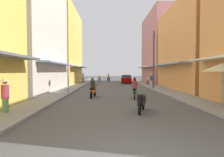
{
  "coord_description": "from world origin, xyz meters",
  "views": [
    {
      "loc": [
        -0.73,
        -3.78,
        2.01
      ],
      "look_at": [
        -0.29,
        18.35,
        1.18
      ],
      "focal_mm": 29.54,
      "sensor_mm": 36.0,
      "label": 1
    }
  ],
  "objects_px": {
    "motorbike_black": "(142,102)",
    "motorbike_green": "(135,89)",
    "vendor_umbrella": "(223,67)",
    "utility_pole": "(154,60)",
    "motorbike_maroon": "(109,78)",
    "pedestrian_far": "(151,79)",
    "parked_car": "(126,79)",
    "motorbike_silver": "(99,77)",
    "pedestrian_foreground": "(5,94)",
    "motorbike_orange": "(93,89)",
    "street_sign_no_entry": "(68,75)",
    "pedestrian_midway": "(83,77)",
    "pedestrian_crossing": "(148,80)"
  },
  "relations": [
    {
      "from": "street_sign_no_entry",
      "to": "motorbike_maroon",
      "type": "bearing_deg",
      "value": 80.7
    },
    {
      "from": "parked_car",
      "to": "pedestrian_crossing",
      "type": "relative_size",
      "value": 2.65
    },
    {
      "from": "pedestrian_midway",
      "to": "motorbike_green",
      "type": "bearing_deg",
      "value": -71.42
    },
    {
      "from": "motorbike_maroon",
      "to": "pedestrian_far",
      "type": "height_order",
      "value": "pedestrian_far"
    },
    {
      "from": "motorbike_green",
      "to": "pedestrian_crossing",
      "type": "bearing_deg",
      "value": 73.78
    },
    {
      "from": "vendor_umbrella",
      "to": "utility_pole",
      "type": "relative_size",
      "value": 0.38
    },
    {
      "from": "motorbike_orange",
      "to": "street_sign_no_entry",
      "type": "relative_size",
      "value": 0.68
    },
    {
      "from": "pedestrian_far",
      "to": "vendor_umbrella",
      "type": "bearing_deg",
      "value": -90.21
    },
    {
      "from": "motorbike_green",
      "to": "pedestrian_foreground",
      "type": "height_order",
      "value": "pedestrian_foreground"
    },
    {
      "from": "motorbike_silver",
      "to": "vendor_umbrella",
      "type": "relative_size",
      "value": 0.72
    },
    {
      "from": "pedestrian_crossing",
      "to": "motorbike_black",
      "type": "bearing_deg",
      "value": -103.07
    },
    {
      "from": "motorbike_maroon",
      "to": "utility_pole",
      "type": "distance_m",
      "value": 18.5
    },
    {
      "from": "motorbike_silver",
      "to": "pedestrian_far",
      "type": "bearing_deg",
      "value": -63.08
    },
    {
      "from": "utility_pole",
      "to": "vendor_umbrella",
      "type": "bearing_deg",
      "value": -85.64
    },
    {
      "from": "pedestrian_foreground",
      "to": "pedestrian_far",
      "type": "xyz_separation_m",
      "value": [
        10.81,
        17.03,
        0.01
      ]
    },
    {
      "from": "motorbike_maroon",
      "to": "vendor_umbrella",
      "type": "xyz_separation_m",
      "value": [
        5.92,
        -28.79,
        1.53
      ]
    },
    {
      "from": "motorbike_maroon",
      "to": "motorbike_green",
      "type": "bearing_deg",
      "value": -85.51
    },
    {
      "from": "parked_car",
      "to": "pedestrian_midway",
      "type": "height_order",
      "value": "pedestrian_midway"
    },
    {
      "from": "motorbike_maroon",
      "to": "street_sign_no_entry",
      "type": "xyz_separation_m",
      "value": [
        -3.59,
        -21.91,
        1.01
      ]
    },
    {
      "from": "motorbike_silver",
      "to": "pedestrian_foreground",
      "type": "bearing_deg",
      "value": -94.84
    },
    {
      "from": "pedestrian_far",
      "to": "pedestrian_crossing",
      "type": "distance_m",
      "value": 1.24
    },
    {
      "from": "motorbike_maroon",
      "to": "motorbike_black",
      "type": "distance_m",
      "value": 29.37
    },
    {
      "from": "motorbike_black",
      "to": "motorbike_green",
      "type": "distance_m",
      "value": 4.79
    },
    {
      "from": "pedestrian_crossing",
      "to": "street_sign_no_entry",
      "type": "distance_m",
      "value": 14.04
    },
    {
      "from": "motorbike_black",
      "to": "utility_pole",
      "type": "relative_size",
      "value": 0.27
    },
    {
      "from": "parked_car",
      "to": "pedestrian_foreground",
      "type": "distance_m",
      "value": 24.7
    },
    {
      "from": "motorbike_orange",
      "to": "motorbike_green",
      "type": "bearing_deg",
      "value": -8.17
    },
    {
      "from": "pedestrian_far",
      "to": "motorbike_silver",
      "type": "bearing_deg",
      "value": 116.92
    },
    {
      "from": "motorbike_maroon",
      "to": "pedestrian_far",
      "type": "distance_m",
      "value": 14.0
    },
    {
      "from": "pedestrian_foreground",
      "to": "pedestrian_crossing",
      "type": "relative_size",
      "value": 1.07
    },
    {
      "from": "motorbike_maroon",
      "to": "parked_car",
      "type": "distance_m",
      "value": 7.01
    },
    {
      "from": "motorbike_black",
      "to": "parked_car",
      "type": "xyz_separation_m",
      "value": [
        1.5,
        23.04,
        0.24
      ]
    },
    {
      "from": "motorbike_black",
      "to": "vendor_umbrella",
      "type": "xyz_separation_m",
      "value": [
        4.33,
        0.54,
        1.73
      ]
    },
    {
      "from": "motorbike_maroon",
      "to": "pedestrian_midway",
      "type": "bearing_deg",
      "value": -131.25
    },
    {
      "from": "motorbike_black",
      "to": "motorbike_orange",
      "type": "relative_size",
      "value": 0.97
    },
    {
      "from": "motorbike_black",
      "to": "pedestrian_foreground",
      "type": "bearing_deg",
      "value": -176.85
    },
    {
      "from": "pedestrian_foreground",
      "to": "pedestrian_crossing",
      "type": "xyz_separation_m",
      "value": [
        10.57,
        18.23,
        -0.17
      ]
    },
    {
      "from": "motorbike_silver",
      "to": "street_sign_no_entry",
      "type": "height_order",
      "value": "street_sign_no_entry"
    },
    {
      "from": "pedestrian_midway",
      "to": "street_sign_no_entry",
      "type": "relative_size",
      "value": 0.67
    },
    {
      "from": "motorbike_silver",
      "to": "pedestrian_midway",
      "type": "relative_size",
      "value": 1.0
    },
    {
      "from": "pedestrian_far",
      "to": "motorbike_green",
      "type": "bearing_deg",
      "value": -108.81
    },
    {
      "from": "motorbike_maroon",
      "to": "motorbike_silver",
      "type": "height_order",
      "value": "same"
    },
    {
      "from": "vendor_umbrella",
      "to": "pedestrian_midway",
      "type": "bearing_deg",
      "value": 114.0
    },
    {
      "from": "pedestrian_far",
      "to": "pedestrian_midway",
      "type": "height_order",
      "value": "pedestrian_midway"
    },
    {
      "from": "pedestrian_crossing",
      "to": "street_sign_no_entry",
      "type": "relative_size",
      "value": 0.6
    },
    {
      "from": "vendor_umbrella",
      "to": "utility_pole",
      "type": "height_order",
      "value": "utility_pole"
    },
    {
      "from": "motorbike_green",
      "to": "pedestrian_midway",
      "type": "relative_size",
      "value": 1.02
    },
    {
      "from": "motorbike_green",
      "to": "vendor_umbrella",
      "type": "bearing_deg",
      "value": -46.67
    },
    {
      "from": "pedestrian_midway",
      "to": "vendor_umbrella",
      "type": "distance_m",
      "value": 25.83
    },
    {
      "from": "parked_car",
      "to": "vendor_umbrella",
      "type": "bearing_deg",
      "value": -82.83
    }
  ]
}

